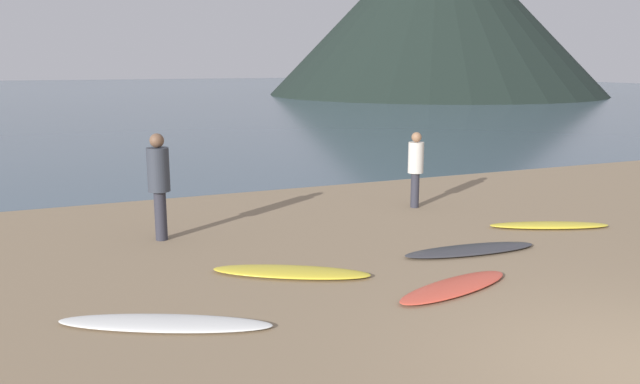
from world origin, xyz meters
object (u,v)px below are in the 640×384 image
Objects in this scene: surfboard_4 at (549,225)px; person_0 at (416,163)px; surfboard_0 at (165,323)px; surfboard_1 at (291,272)px; surfboard_2 at (454,287)px; surfboard_3 at (470,250)px; person_1 at (159,178)px.

surfboard_4 is 2.87m from person_0.
surfboard_0 is 1.10× the size of surfboard_1.
surfboard_0 is 1.26× the size of surfboard_2.
surfboard_2 is 1.77m from surfboard_3.
person_1 is at bearing 153.66° from surfboard_3.
surfboard_1 is 2.25m from surfboard_2.
surfboard_0 is 1.09× the size of surfboard_3.
person_1 is (0.55, 3.63, 1.02)m from surfboard_0.
surfboard_3 is (2.96, -0.08, -0.00)m from surfboard_1.
surfboard_3 is 2.34m from surfboard_4.
surfboard_4 is at bearing 155.34° from person_1.
surfboard_0 is at bearing -120.14° from surfboard_1.
surfboard_4 is 1.39× the size of person_0.
surfboard_3 is at bearing 75.37° from person_0.
person_1 is (-5.18, -0.45, 0.14)m from person_0.
surfboard_4 reaches higher than surfboard_3.
person_1 is (-3.14, 3.92, 1.02)m from surfboard_2.
person_1 is at bearing 113.35° from surfboard_2.
surfboard_1 is (1.93, 1.10, 0.01)m from surfboard_0.
surfboard_2 is at bearing 120.22° from person_1.
surfboard_4 is at bearing 22.56° from surfboard_3.
surfboard_1 is 3.06m from person_1.
surfboard_0 is 3.81m from person_1.
surfboard_4 is (7.11, 1.73, 0.01)m from surfboard_0.
person_0 reaches higher than surfboard_2.
surfboard_1 is 1.45× the size of person_0.
surfboard_2 is (3.69, -0.29, 0.01)m from surfboard_0.
surfboard_0 is 1.59× the size of person_0.
surfboard_2 is 4.91m from person_0.
surfboard_4 reaches higher than surfboard_2.
surfboard_2 is (1.77, -1.39, -0.00)m from surfboard_1.
surfboard_4 is 1.20× the size of person_1.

